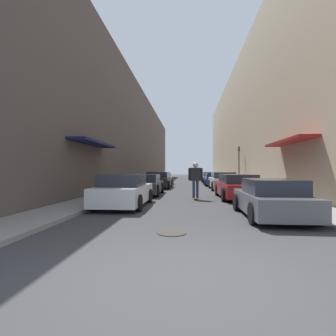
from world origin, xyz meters
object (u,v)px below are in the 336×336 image
object	(u,v)px
parked_car_right_1	(237,187)
traffic_light	(239,161)
parked_car_right_3	(215,179)
parked_car_left_1	(145,185)
skateboarder	(195,176)
parked_car_left_2	(159,180)
parked_car_left_3	(163,179)
parked_car_right_4	(211,178)
parked_car_right_5	(208,177)
parked_car_right_0	(271,199)
manhole_cover	(172,233)
parked_car_right_2	(223,181)
parked_car_left_0	(124,191)

from	to	relation	value
parked_car_right_1	traffic_light	bearing A→B (deg)	78.90
parked_car_right_3	traffic_light	distance (m)	3.19
parked_car_left_1	skateboarder	world-z (taller)	skateboarder
parked_car_left_2	parked_car_left_3	bearing A→B (deg)	91.75
parked_car_right_3	parked_car_right_4	size ratio (longest dim) A/B	0.96
parked_car_right_5	parked_car_right_0	bearing A→B (deg)	-89.99
parked_car_left_3	parked_car_right_3	size ratio (longest dim) A/B	1.03
parked_car_left_2	parked_car_left_3	world-z (taller)	parked_car_left_2
parked_car_left_2	traffic_light	bearing A→B (deg)	32.57
parked_car_left_1	parked_car_right_1	bearing A→B (deg)	-17.64
parked_car_right_5	manhole_cover	world-z (taller)	parked_car_right_5
parked_car_right_3	manhole_cover	size ratio (longest dim) A/B	5.65
parked_car_right_0	skateboarder	size ratio (longest dim) A/B	2.14
parked_car_left_1	parked_car_right_2	bearing A→B (deg)	41.20
skateboarder	manhole_cover	world-z (taller)	skateboarder
parked_car_left_2	parked_car_right_2	world-z (taller)	parked_car_left_2
parked_car_right_0	parked_car_right_3	size ratio (longest dim) A/B	1.02
parked_car_right_1	parked_car_right_3	size ratio (longest dim) A/B	1.21
parked_car_left_2	parked_car_right_0	bearing A→B (deg)	-68.71
parked_car_right_2	parked_car_right_3	distance (m)	5.11
parked_car_right_5	manhole_cover	xyz separation A→B (m)	(-2.98, -28.84, -0.59)
parked_car_left_3	manhole_cover	size ratio (longest dim) A/B	5.83
parked_car_left_2	parked_car_right_0	distance (m)	13.92
parked_car_left_1	parked_car_right_4	distance (m)	15.33
parked_car_left_3	skateboarder	world-z (taller)	skateboarder
parked_car_right_1	parked_car_left_2	bearing A→B (deg)	123.32
parked_car_left_3	parked_car_right_1	world-z (taller)	parked_car_right_1
parked_car_right_3	parked_car_right_5	distance (m)	9.89
parked_car_left_3	parked_car_right_2	distance (m)	8.44
parked_car_left_2	parked_car_right_4	world-z (taller)	parked_car_left_2
parked_car_left_1	parked_car_right_1	world-z (taller)	parked_car_right_1
parked_car_left_2	parked_car_right_2	bearing A→B (deg)	-15.93
parked_car_left_3	parked_car_right_0	world-z (taller)	parked_car_left_3
parked_car_left_0	manhole_cover	bearing A→B (deg)	-62.73
parked_car_right_0	skateboarder	distance (m)	5.33
traffic_light	parked_car_right_0	bearing A→B (deg)	-97.48
manhole_cover	traffic_light	world-z (taller)	traffic_light
parked_car_left_0	traffic_light	size ratio (longest dim) A/B	1.12
parked_car_right_2	parked_car_right_3	size ratio (longest dim) A/B	1.14
parked_car_left_2	parked_car_right_2	distance (m)	5.22
parked_car_left_0	parked_car_left_3	size ratio (longest dim) A/B	1.01
parked_car_right_1	parked_car_right_2	size ratio (longest dim) A/B	1.06
parked_car_left_1	parked_car_right_5	distance (m)	20.18
parked_car_right_0	parked_car_right_1	world-z (taller)	parked_car_right_1
parked_car_right_3	traffic_light	xyz separation A→B (m)	(2.43, 1.04, 1.78)
parked_car_left_0	parked_car_left_3	xyz separation A→B (m)	(0.01, 16.19, -0.04)
parked_car_left_0	parked_car_right_0	distance (m)	5.60
parked_car_right_3	parked_car_right_0	bearing A→B (deg)	-89.61
traffic_light	parked_car_right_2	bearing A→B (deg)	-111.02
parked_car_right_3	parked_car_right_4	world-z (taller)	parked_car_right_4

